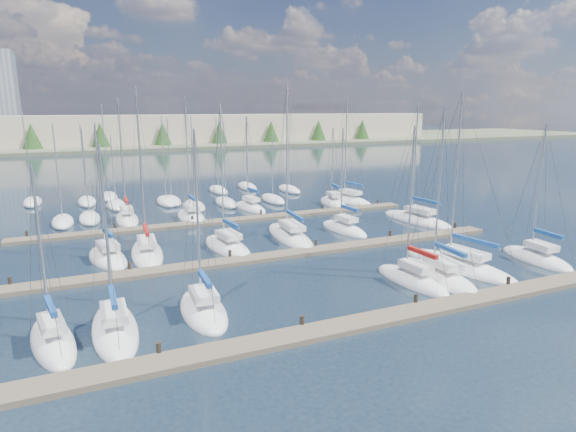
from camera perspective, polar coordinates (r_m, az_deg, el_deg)
name	(u,v)px	position (r m, az deg, el deg)	size (l,w,h in m)	color
ground	(177,183)	(82.35, -13.00, 3.78)	(400.00, 400.00, 0.00)	#1D2B3A
dock_near	(370,321)	(29.32, 9.67, -12.17)	(44.00, 1.93, 1.10)	#6B5E4C
dock_mid	(278,255)	(40.90, -1.14, -4.69)	(44.00, 1.93, 1.10)	#6B5E4C
dock_far	(230,221)	(53.64, -6.89, -0.54)	(44.00, 1.93, 1.10)	#6B5E4C
sailboat_d	(412,280)	(36.29, 14.45, -7.35)	(2.72, 7.28, 11.95)	white
sailboat_f	(458,265)	(40.61, 19.55, -5.55)	(4.73, 10.65, 14.43)	white
sailboat_c	(203,310)	(30.74, -10.01, -10.91)	(2.88, 7.11, 11.95)	white
sailboat_a	(53,341)	(29.46, -26.10, -13.18)	(3.22, 7.22, 10.34)	white
sailboat_o	(191,216)	(56.23, -11.40, -0.04)	(2.89, 7.70, 14.38)	white
sailboat_g	(537,258)	(45.00, 27.38, -4.48)	(3.02, 7.19, 11.97)	white
sailboat_p	(250,207)	(60.23, -4.49, 1.02)	(3.19, 7.22, 12.09)	white
sailboat_b	(115,329)	(29.57, -19.82, -12.52)	(2.55, 8.07, 11.26)	white
sailboat_l	(344,229)	(49.85, 6.66, -1.53)	(2.96, 7.36, 11.16)	white
sailboat_m	(417,220)	(55.55, 15.04, -0.41)	(4.18, 10.28, 13.67)	white
sailboat_j	(227,246)	(43.71, -7.23, -3.59)	(3.72, 8.31, 13.53)	white
sailboat_n	(127,219)	(56.77, -18.54, -0.33)	(2.52, 7.85, 14.13)	white
sailboat_e	(439,276)	(37.65, 17.46, -6.81)	(3.29, 8.50, 13.26)	white
sailboat_r	(348,200)	(65.45, 7.15, 1.90)	(4.06, 9.32, 14.62)	white
sailboat_q	(333,203)	(63.44, 5.37, 1.59)	(3.67, 7.45, 10.62)	white
sailboat_i	(147,253)	(43.14, -16.37, -4.24)	(3.25, 9.33, 14.84)	white
sailboat_h	(108,258)	(42.90, -20.58, -4.65)	(3.84, 7.32, 11.95)	white
sailboat_k	(290,236)	(46.80, 0.24, -2.38)	(3.54, 10.57, 15.46)	white
distant_boats	(168,201)	(65.79, -14.02, 1.77)	(36.93, 20.75, 13.30)	#9EA0A5
shoreline	(79,123)	(169.88, -23.51, 10.07)	(400.00, 60.00, 38.00)	#666B51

